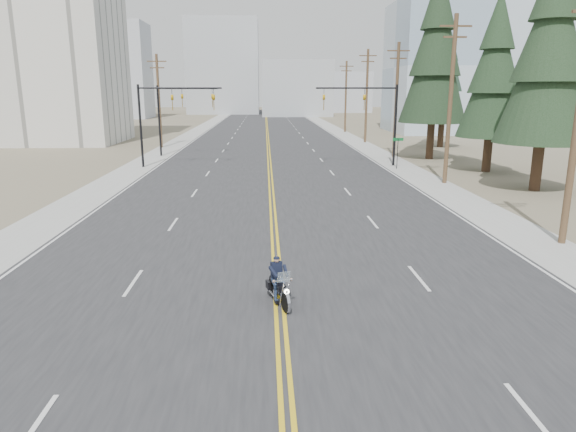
# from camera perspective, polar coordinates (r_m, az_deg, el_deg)

# --- Properties ---
(ground_plane) EXTENTS (400.00, 400.00, 0.00)m
(ground_plane) POSITION_cam_1_polar(r_m,az_deg,el_deg) (14.43, -0.74, -12.93)
(ground_plane) COLOR #776D56
(ground_plane) RESTS_ON ground
(road) EXTENTS (20.00, 200.00, 0.01)m
(road) POSITION_cam_1_polar(r_m,az_deg,el_deg) (83.14, -2.32, 9.28)
(road) COLOR #303033
(road) RESTS_ON ground
(sidewalk_left) EXTENTS (3.00, 200.00, 0.01)m
(sidewalk_left) POSITION_cam_1_polar(r_m,az_deg,el_deg) (83.88, -10.30, 9.11)
(sidewalk_left) COLOR #A5A5A0
(sidewalk_left) RESTS_ON ground
(sidewalk_right) EXTENTS (3.00, 200.00, 0.01)m
(sidewalk_right) POSITION_cam_1_polar(r_m,az_deg,el_deg) (83.99, 5.65, 9.27)
(sidewalk_right) COLOR #A5A5A0
(sidewalk_right) RESTS_ON ground
(traffic_mast_left) EXTENTS (7.10, 0.26, 7.00)m
(traffic_mast_left) POSITION_cam_1_polar(r_m,az_deg,el_deg) (45.73, -13.66, 11.44)
(traffic_mast_left) COLOR black
(traffic_mast_left) RESTS_ON ground
(traffic_mast_right) EXTENTS (7.10, 0.26, 7.00)m
(traffic_mast_right) POSITION_cam_1_polar(r_m,az_deg,el_deg) (45.88, 9.41, 11.65)
(traffic_mast_right) COLOR black
(traffic_mast_right) RESTS_ON ground
(traffic_mast_far) EXTENTS (6.10, 0.26, 7.00)m
(traffic_mast_far) POSITION_cam_1_polar(r_m,az_deg,el_deg) (53.66, -12.40, 11.73)
(traffic_mast_far) COLOR black
(traffic_mast_far) RESTS_ON ground
(street_sign) EXTENTS (0.90, 0.06, 2.62)m
(street_sign) POSITION_cam_1_polar(r_m,az_deg,el_deg) (44.57, 12.10, 7.43)
(street_sign) COLOR black
(street_sign) RESTS_ON ground
(utility_pole_b) EXTENTS (2.20, 0.30, 11.50)m
(utility_pole_b) POSITION_cam_1_polar(r_m,az_deg,el_deg) (38.14, 17.62, 12.39)
(utility_pole_b) COLOR brown
(utility_pole_b) RESTS_ON ground
(utility_pole_c) EXTENTS (2.20, 0.30, 11.00)m
(utility_pole_c) POSITION_cam_1_polar(r_m,az_deg,el_deg) (52.50, 11.94, 12.65)
(utility_pole_c) COLOR brown
(utility_pole_c) RESTS_ON ground
(utility_pole_d) EXTENTS (2.20, 0.30, 11.50)m
(utility_pole_d) POSITION_cam_1_polar(r_m,az_deg,el_deg) (67.14, 8.73, 13.18)
(utility_pole_d) COLOR brown
(utility_pole_d) RESTS_ON ground
(utility_pole_e) EXTENTS (2.20, 0.30, 11.00)m
(utility_pole_e) POSITION_cam_1_polar(r_m,az_deg,el_deg) (83.89, 6.44, 13.16)
(utility_pole_e) COLOR brown
(utility_pole_e) RESTS_ON ground
(utility_pole_left) EXTENTS (2.20, 0.30, 10.50)m
(utility_pole_left) POSITION_cam_1_polar(r_m,az_deg,el_deg) (62.09, -14.15, 12.43)
(utility_pole_left) COLOR brown
(utility_pole_left) RESTS_ON ground
(apartment_block) EXTENTS (18.00, 14.00, 30.00)m
(apartment_block) POSITION_cam_1_polar(r_m,az_deg,el_deg) (73.78, -26.05, 19.07)
(apartment_block) COLOR silver
(apartment_block) RESTS_ON ground
(glass_building) EXTENTS (24.00, 16.00, 20.00)m
(glass_building) POSITION_cam_1_polar(r_m,az_deg,el_deg) (89.06, 19.47, 15.27)
(glass_building) COLOR #9EB5CC
(glass_building) RESTS_ON ground
(haze_bldg_a) EXTENTS (14.00, 12.00, 22.00)m
(haze_bldg_a) POSITION_cam_1_polar(r_m,az_deg,el_deg) (132.56, -18.35, 15.04)
(haze_bldg_a) COLOR #B7BCC6
(haze_bldg_a) RESTS_ON ground
(haze_bldg_b) EXTENTS (18.00, 14.00, 14.00)m
(haze_bldg_b) POSITION_cam_1_polar(r_m,az_deg,el_deg) (138.14, 0.94, 13.97)
(haze_bldg_b) COLOR #ADB2B7
(haze_bldg_b) RESTS_ON ground
(haze_bldg_c) EXTENTS (16.00, 12.00, 18.00)m
(haze_bldg_c) POSITION_cam_1_polar(r_m,az_deg,el_deg) (129.38, 16.14, 14.35)
(haze_bldg_c) COLOR #B7BCC6
(haze_bldg_c) RESTS_ON ground
(haze_bldg_d) EXTENTS (20.00, 15.00, 26.00)m
(haze_bldg_d) POSITION_cam_1_polar(r_m,az_deg,el_deg) (153.46, -7.19, 16.09)
(haze_bldg_d) COLOR #ADB2B7
(haze_bldg_d) RESTS_ON ground
(haze_bldg_e) EXTENTS (14.00, 14.00, 12.00)m
(haze_bldg_e) POSITION_cam_1_polar(r_m,az_deg,el_deg) (164.86, 6.47, 13.50)
(haze_bldg_e) COLOR #B7BCC6
(haze_bldg_e) RESTS_ON ground
(haze_bldg_f) EXTENTS (12.00, 12.00, 16.00)m
(haze_bldg_f) POSITION_cam_1_polar(r_m,az_deg,el_deg) (151.26, -22.35, 13.33)
(haze_bldg_f) COLOR #ADB2B7
(haze_bldg_f) RESTS_ON ground
(motorcyclist) EXTENTS (1.29, 2.05, 1.48)m
(motorcyclist) POSITION_cam_1_polar(r_m,az_deg,el_deg) (15.98, -1.00, -7.29)
(motorcyclist) COLOR black
(motorcyclist) RESTS_ON ground
(conifer_near) EXTENTS (5.96, 5.96, 15.77)m
(conifer_near) POSITION_cam_1_polar(r_m,az_deg,el_deg) (37.57, 27.15, 16.24)
(conifer_near) COLOR #382619
(conifer_near) RESTS_ON ground
(conifer_mid) EXTENTS (5.30, 5.30, 14.15)m
(conifer_mid) POSITION_cam_1_polar(r_m,az_deg,el_deg) (45.02, 22.02, 14.88)
(conifer_mid) COLOR #382619
(conifer_mid) RESTS_ON ground
(conifer_tall) EXTENTS (6.33, 6.33, 17.59)m
(conifer_tall) POSITION_cam_1_polar(r_m,az_deg,el_deg) (51.99, 16.13, 17.23)
(conifer_tall) COLOR #382619
(conifer_tall) RESTS_ON ground
(conifer_far) EXTENTS (5.36, 5.36, 14.37)m
(conifer_far) POSITION_cam_1_polar(r_m,az_deg,el_deg) (63.45, 17.04, 14.77)
(conifer_far) COLOR #382619
(conifer_far) RESTS_ON ground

